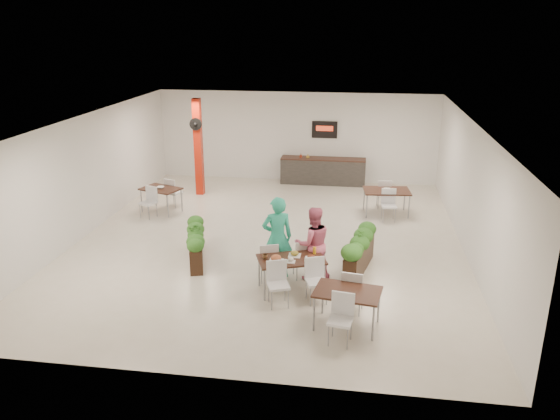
# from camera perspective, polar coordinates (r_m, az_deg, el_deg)

# --- Properties ---
(ground) EXTENTS (12.00, 12.00, 0.00)m
(ground) POSITION_cam_1_polar(r_m,az_deg,el_deg) (14.53, -1.11, -3.20)
(ground) COLOR beige
(ground) RESTS_ON ground
(room_shell) EXTENTS (10.10, 12.10, 3.22)m
(room_shell) POSITION_cam_1_polar(r_m,az_deg,el_deg) (13.90, -1.16, 4.49)
(room_shell) COLOR white
(room_shell) RESTS_ON ground
(red_column) EXTENTS (0.40, 0.41, 3.20)m
(red_column) POSITION_cam_1_polar(r_m,az_deg,el_deg) (18.26, -8.53, 6.61)
(red_column) COLOR #B61F0C
(red_column) RESTS_ON ground
(service_counter) EXTENTS (3.00, 0.64, 2.20)m
(service_counter) POSITION_cam_1_polar(r_m,az_deg,el_deg) (19.61, 4.51, 4.16)
(service_counter) COLOR #2A2725
(service_counter) RESTS_ON ground
(main_table) EXTENTS (1.70, 1.94, 0.92)m
(main_table) POSITION_cam_1_polar(r_m,az_deg,el_deg) (11.65, 1.14, -5.61)
(main_table) COLOR black
(main_table) RESTS_ON ground
(diner_man) EXTENTS (0.81, 0.66, 1.90)m
(diner_man) POSITION_cam_1_polar(r_m,az_deg,el_deg) (12.17, -0.29, -2.89)
(diner_man) COLOR #29B48E
(diner_man) RESTS_ON ground
(diner_woman) EXTENTS (1.00, 0.89, 1.70)m
(diner_woman) POSITION_cam_1_polar(r_m,az_deg,el_deg) (12.12, 3.46, -3.52)
(diner_woman) COLOR #D75F80
(diner_woman) RESTS_ON ground
(planter_left) EXTENTS (0.82, 1.79, 0.96)m
(planter_left) POSITION_cam_1_polar(r_m,az_deg,el_deg) (13.30, -8.78, -3.26)
(planter_left) COLOR black
(planter_left) RESTS_ON ground
(planter_right) EXTENTS (0.74, 1.92, 1.02)m
(planter_right) POSITION_cam_1_polar(r_m,az_deg,el_deg) (12.75, 8.29, -4.24)
(planter_right) COLOR black
(planter_right) RESTS_ON ground
(side_table_a) EXTENTS (1.34, 1.67, 0.92)m
(side_table_a) POSITION_cam_1_polar(r_m,az_deg,el_deg) (16.92, -12.33, 1.83)
(side_table_a) COLOR black
(side_table_a) RESTS_ON ground
(side_table_b) EXTENTS (1.44, 1.65, 0.92)m
(side_table_b) POSITION_cam_1_polar(r_m,az_deg,el_deg) (16.64, 11.08, 1.69)
(side_table_b) COLOR black
(side_table_b) RESTS_ON ground
(side_table_c) EXTENTS (1.34, 1.67, 0.92)m
(side_table_c) POSITION_cam_1_polar(r_m,az_deg,el_deg) (10.40, 7.05, -8.99)
(side_table_c) COLOR black
(side_table_c) RESTS_ON ground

